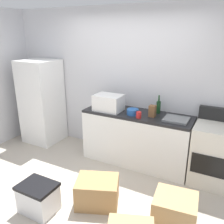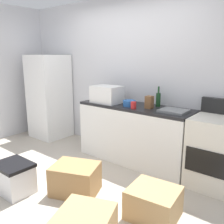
{
  "view_description": "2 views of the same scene",
  "coord_description": "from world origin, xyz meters",
  "px_view_note": "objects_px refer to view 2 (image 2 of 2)",
  "views": [
    {
      "loc": [
        1.65,
        -2.24,
        2.18
      ],
      "look_at": [
        0.09,
        0.7,
        1.04
      ],
      "focal_mm": 37.92,
      "sensor_mm": 36.0,
      "label": 1
    },
    {
      "loc": [
        2.3,
        -1.86,
        1.65
      ],
      "look_at": [
        0.12,
        0.86,
        0.83
      ],
      "focal_mm": 39.0,
      "sensor_mm": 36.0,
      "label": 2
    }
  ],
  "objects_px": {
    "refrigerator": "(49,97)",
    "storage_bin": "(14,178)",
    "cardboard_box_medium": "(75,179)",
    "cardboard_box_large": "(153,203)",
    "knife_block": "(149,102)",
    "coffee_mug": "(133,105)",
    "wine_bottle": "(158,99)",
    "microwave": "(107,94)",
    "stove_oven": "(215,151)",
    "mixing_bowl": "(129,103)"
  },
  "relations": [
    {
      "from": "cardboard_box_medium",
      "to": "cardboard_box_large",
      "type": "bearing_deg",
      "value": 11.07
    },
    {
      "from": "knife_block",
      "to": "cardboard_box_large",
      "type": "distance_m",
      "value": 1.47
    },
    {
      "from": "microwave",
      "to": "storage_bin",
      "type": "relative_size",
      "value": 1.0
    },
    {
      "from": "microwave",
      "to": "cardboard_box_medium",
      "type": "distance_m",
      "value": 1.5
    },
    {
      "from": "wine_bottle",
      "to": "mixing_bowl",
      "type": "height_order",
      "value": "wine_bottle"
    },
    {
      "from": "refrigerator",
      "to": "cardboard_box_large",
      "type": "height_order",
      "value": "refrigerator"
    },
    {
      "from": "knife_block",
      "to": "storage_bin",
      "type": "bearing_deg",
      "value": -118.31
    },
    {
      "from": "microwave",
      "to": "cardboard_box_large",
      "type": "xyz_separation_m",
      "value": [
        1.43,
        -0.95,
        -0.88
      ]
    },
    {
      "from": "mixing_bowl",
      "to": "knife_block",
      "type": "bearing_deg",
      "value": 10.21
    },
    {
      "from": "refrigerator",
      "to": "stove_oven",
      "type": "bearing_deg",
      "value": 0.97
    },
    {
      "from": "cardboard_box_medium",
      "to": "storage_bin",
      "type": "xyz_separation_m",
      "value": [
        -0.59,
        -0.46,
        0.01
      ]
    },
    {
      "from": "refrigerator",
      "to": "coffee_mug",
      "type": "height_order",
      "value": "refrigerator"
    },
    {
      "from": "wine_bottle",
      "to": "coffee_mug",
      "type": "height_order",
      "value": "wine_bottle"
    },
    {
      "from": "microwave",
      "to": "coffee_mug",
      "type": "distance_m",
      "value": 0.61
    },
    {
      "from": "stove_oven",
      "to": "wine_bottle",
      "type": "xyz_separation_m",
      "value": [
        -0.92,
        0.16,
        0.54
      ]
    },
    {
      "from": "coffee_mug",
      "to": "cardboard_box_large",
      "type": "xyz_separation_m",
      "value": [
        0.83,
        -0.84,
        -0.79
      ]
    },
    {
      "from": "knife_block",
      "to": "cardboard_box_medium",
      "type": "relative_size",
      "value": 0.33
    },
    {
      "from": "microwave",
      "to": "cardboard_box_large",
      "type": "bearing_deg",
      "value": -33.8
    },
    {
      "from": "wine_bottle",
      "to": "cardboard_box_large",
      "type": "relative_size",
      "value": 0.6
    },
    {
      "from": "knife_block",
      "to": "wine_bottle",
      "type": "bearing_deg",
      "value": 80.64
    },
    {
      "from": "stove_oven",
      "to": "cardboard_box_large",
      "type": "distance_m",
      "value": 1.13
    },
    {
      "from": "cardboard_box_medium",
      "to": "storage_bin",
      "type": "distance_m",
      "value": 0.75
    },
    {
      "from": "refrigerator",
      "to": "cardboard_box_medium",
      "type": "xyz_separation_m",
      "value": [
        2.01,
        -1.18,
        -0.65
      ]
    },
    {
      "from": "microwave",
      "to": "knife_block",
      "type": "xyz_separation_m",
      "value": [
        0.76,
        0.05,
        -0.05
      ]
    },
    {
      "from": "refrigerator",
      "to": "storage_bin",
      "type": "distance_m",
      "value": 2.26
    },
    {
      "from": "wine_bottle",
      "to": "cardboard_box_medium",
      "type": "bearing_deg",
      "value": -103.46
    },
    {
      "from": "coffee_mug",
      "to": "wine_bottle",
      "type": "bearing_deg",
      "value": 62.16
    },
    {
      "from": "microwave",
      "to": "cardboard_box_medium",
      "type": "bearing_deg",
      "value": -68.38
    },
    {
      "from": "microwave",
      "to": "storage_bin",
      "type": "bearing_deg",
      "value": -94.87
    },
    {
      "from": "coffee_mug",
      "to": "cardboard_box_medium",
      "type": "xyz_separation_m",
      "value": [
        -0.14,
        -1.03,
        -0.77
      ]
    },
    {
      "from": "refrigerator",
      "to": "storage_bin",
      "type": "height_order",
      "value": "refrigerator"
    },
    {
      "from": "cardboard_box_large",
      "to": "microwave",
      "type": "bearing_deg",
      "value": 146.2
    },
    {
      "from": "wine_bottle",
      "to": "refrigerator",
      "type": "bearing_deg",
      "value": -174.66
    },
    {
      "from": "stove_oven",
      "to": "storage_bin",
      "type": "bearing_deg",
      "value": -137.46
    },
    {
      "from": "refrigerator",
      "to": "cardboard_box_large",
      "type": "bearing_deg",
      "value": -18.38
    },
    {
      "from": "mixing_bowl",
      "to": "microwave",
      "type": "bearing_deg",
      "value": 179.44
    },
    {
      "from": "mixing_bowl",
      "to": "cardboard_box_large",
      "type": "xyz_separation_m",
      "value": [
        0.98,
        -0.95,
        -0.79
      ]
    },
    {
      "from": "microwave",
      "to": "knife_block",
      "type": "distance_m",
      "value": 0.76
    },
    {
      "from": "refrigerator",
      "to": "microwave",
      "type": "height_order",
      "value": "refrigerator"
    },
    {
      "from": "coffee_mug",
      "to": "stove_oven",
      "type": "bearing_deg",
      "value": 10.44
    },
    {
      "from": "wine_bottle",
      "to": "knife_block",
      "type": "distance_m",
      "value": 0.21
    },
    {
      "from": "stove_oven",
      "to": "coffee_mug",
      "type": "xyz_separation_m",
      "value": [
        -1.12,
        -0.21,
        0.48
      ]
    },
    {
      "from": "microwave",
      "to": "wine_bottle",
      "type": "distance_m",
      "value": 0.83
    },
    {
      "from": "stove_oven",
      "to": "wine_bottle",
      "type": "bearing_deg",
      "value": 169.92
    },
    {
      "from": "refrigerator",
      "to": "microwave",
      "type": "bearing_deg",
      "value": -1.36
    },
    {
      "from": "microwave",
      "to": "cardboard_box_large",
      "type": "distance_m",
      "value": 1.93
    },
    {
      "from": "refrigerator",
      "to": "mixing_bowl",
      "type": "distance_m",
      "value": 2.01
    },
    {
      "from": "stove_oven",
      "to": "cardboard_box_medium",
      "type": "distance_m",
      "value": 1.79
    },
    {
      "from": "wine_bottle",
      "to": "mixing_bowl",
      "type": "bearing_deg",
      "value": -142.89
    },
    {
      "from": "cardboard_box_large",
      "to": "knife_block",
      "type": "bearing_deg",
      "value": 123.69
    }
  ]
}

